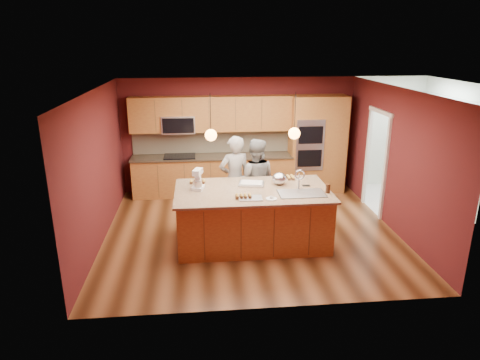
{
  "coord_description": "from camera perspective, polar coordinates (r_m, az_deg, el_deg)",
  "views": [
    {
      "loc": [
        -0.95,
        -7.49,
        3.52
      ],
      "look_at": [
        -0.22,
        -0.1,
        1.08
      ],
      "focal_mm": 32.0,
      "sensor_mm": 36.0,
      "label": 1
    }
  ],
  "objects": [
    {
      "name": "oven_column",
      "position": [
        10.35,
        10.21,
        4.69
      ],
      "size": [
        1.3,
        0.62,
        2.3
      ],
      "color": "brown",
      "rests_on": "floor"
    },
    {
      "name": "floor",
      "position": [
        8.33,
        1.44,
        -6.8
      ],
      "size": [
        5.5,
        5.5,
        0.0
      ],
      "primitive_type": "plane",
      "color": "#3F210E",
      "rests_on": "ground"
    },
    {
      "name": "stand_mixer",
      "position": [
        7.56,
        -5.63,
        -0.08
      ],
      "size": [
        0.26,
        0.31,
        0.37
      ],
      "rotation": [
        0.0,
        0.0,
        -0.31
      ],
      "color": "white",
      "rests_on": "island"
    },
    {
      "name": "doorway_trim",
      "position": [
        9.4,
        17.64,
        2.1
      ],
      "size": [
        0.08,
        1.11,
        2.2
      ],
      "primitive_type": null,
      "color": "silver",
      "rests_on": "wall_right"
    },
    {
      "name": "cupcakes_left",
      "position": [
        7.91,
        -5.7,
        -0.19
      ],
      "size": [
        0.3,
        0.15,
        0.07
      ],
      "primitive_type": null,
      "color": "gold",
      "rests_on": "island"
    },
    {
      "name": "mixing_bowl",
      "position": [
        7.82,
        5.27,
        0.18
      ],
      "size": [
        0.27,
        0.27,
        0.23
      ],
      "primitive_type": "ellipsoid",
      "color": "silver",
      "rests_on": "island"
    },
    {
      "name": "sheet_cake",
      "position": [
        7.79,
        1.54,
        -0.48
      ],
      "size": [
        0.51,
        0.42,
        0.05
      ],
      "rotation": [
        0.0,
        0.0,
        -0.21
      ],
      "color": "silver",
      "rests_on": "island"
    },
    {
      "name": "pendant_right",
      "position": [
        7.39,
        7.25,
        6.22
      ],
      "size": [
        0.2,
        0.2,
        0.8
      ],
      "color": "black",
      "rests_on": "ceiling"
    },
    {
      "name": "wall_left",
      "position": [
        8.0,
        -18.42,
        1.51
      ],
      "size": [
        0.0,
        5.0,
        5.0
      ],
      "primitive_type": "plane",
      "rotation": [
        1.57,
        0.0,
        1.57
      ],
      "color": "#511719",
      "rests_on": "ground"
    },
    {
      "name": "tumbler",
      "position": [
        7.52,
        11.64,
        -1.12
      ],
      "size": [
        0.08,
        0.08,
        0.16
      ],
      "primitive_type": "cylinder",
      "color": "#3C1E0E",
      "rests_on": "island"
    },
    {
      "name": "cupcakes_rack",
      "position": [
        7.1,
        0.46,
        -2.13
      ],
      "size": [
        0.29,
        0.14,
        0.06
      ],
      "primitive_type": null,
      "color": "gold",
      "rests_on": "island"
    },
    {
      "name": "cabinet_run",
      "position": [
        10.06,
        -3.93,
        3.58
      ],
      "size": [
        3.74,
        0.64,
        2.3
      ],
      "color": "brown",
      "rests_on": "floor"
    },
    {
      "name": "ceiling",
      "position": [
        7.59,
        1.61,
        12.0
      ],
      "size": [
        5.5,
        5.5,
        0.0
      ],
      "primitive_type": "plane",
      "rotation": [
        3.14,
        0.0,
        0.0
      ],
      "color": "white",
      "rests_on": "ground"
    },
    {
      "name": "person_right",
      "position": [
        8.56,
        2.03,
        -0.03
      ],
      "size": [
        0.93,
        0.79,
        1.69
      ],
      "primitive_type": "imported",
      "rotation": [
        0.0,
        0.0,
        2.94
      ],
      "color": "slate",
      "rests_on": "floor"
    },
    {
      "name": "phone",
      "position": [
        7.83,
        8.8,
        -0.73
      ],
      "size": [
        0.14,
        0.08,
        0.01
      ],
      "primitive_type": "cube",
      "rotation": [
        0.0,
        0.0,
        -0.06
      ],
      "color": "black",
      "rests_on": "island"
    },
    {
      "name": "wall_right",
      "position": [
        8.63,
        19.97,
        2.53
      ],
      "size": [
        0.0,
        5.0,
        5.0
      ],
      "primitive_type": "plane",
      "rotation": [
        1.57,
        0.0,
        -1.57
      ],
      "color": "#511719",
      "rests_on": "ground"
    },
    {
      "name": "dryer",
      "position": [
        10.78,
        22.98,
        0.72
      ],
      "size": [
        0.68,
        0.7,
        1.09
      ],
      "primitive_type": "cube",
      "rotation": [
        0.0,
        0.0,
        0.01
      ],
      "color": "white",
      "rests_on": "floor"
    },
    {
      "name": "laundry_room",
      "position": [
        10.3,
        25.66,
        7.66
      ],
      "size": [
        2.6,
        2.7,
        2.7
      ],
      "color": "silver",
      "rests_on": "ground"
    },
    {
      "name": "wall_back",
      "position": [
        10.27,
        -0.21,
        6.01
      ],
      "size": [
        5.5,
        0.0,
        5.5
      ],
      "primitive_type": "plane",
      "rotation": [
        1.57,
        0.0,
        0.0
      ],
      "color": "#511719",
      "rests_on": "ground"
    },
    {
      "name": "cooling_rack",
      "position": [
        7.12,
        1.43,
        -2.42
      ],
      "size": [
        0.39,
        0.29,
        0.02
      ],
      "primitive_type": "cube",
      "rotation": [
        0.0,
        0.0,
        -0.04
      ],
      "color": "#B9BCC1",
      "rests_on": "island"
    },
    {
      "name": "wall_front",
      "position": [
        5.52,
        4.73,
        -5.01
      ],
      "size": [
        5.5,
        0.0,
        5.5
      ],
      "primitive_type": "plane",
      "rotation": [
        -1.57,
        0.0,
        0.0
      ],
      "color": "#511719",
      "rests_on": "ground"
    },
    {
      "name": "pendant_left",
      "position": [
        7.21,
        -3.9,
        6.02
      ],
      "size": [
        0.2,
        0.2,
        0.8
      ],
      "color": "black",
      "rests_on": "ceiling"
    },
    {
      "name": "person_left",
      "position": [
        8.51,
        -0.71,
        0.11
      ],
      "size": [
        0.72,
        0.57,
        1.76
      ],
      "primitive_type": "imported",
      "rotation": [
        0.0,
        0.0,
        3.39
      ],
      "color": "black",
      "rests_on": "floor"
    },
    {
      "name": "washer",
      "position": [
        10.21,
        24.79,
        -0.92
      ],
      "size": [
        0.73,
        0.74,
        0.93
      ],
      "primitive_type": "cube",
      "rotation": [
        0.0,
        0.0,
        -0.3
      ],
      "color": "white",
      "rests_on": "floor"
    },
    {
      "name": "cupcakes_right",
      "position": [
        8.16,
        6.73,
        0.36
      ],
      "size": [
        0.15,
        0.22,
        0.07
      ],
      "primitive_type": null,
      "color": "gold",
      "rests_on": "island"
    },
    {
      "name": "island",
      "position": [
        7.71,
        1.75,
        -4.77
      ],
      "size": [
        2.72,
        1.52,
        1.38
      ],
      "color": "brown",
      "rests_on": "floor"
    },
    {
      "name": "plate",
      "position": [
        7.12,
        4.2,
        -2.5
      ],
      "size": [
        0.19,
        0.19,
        0.01
      ],
      "primitive_type": "cylinder",
      "color": "white",
      "rests_on": "island"
    }
  ]
}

